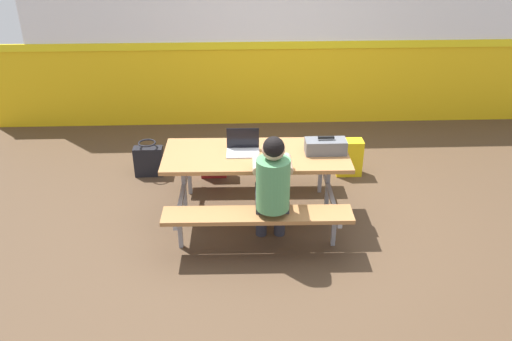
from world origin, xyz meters
name	(u,v)px	position (x,y,z in m)	size (l,w,h in m)	color
ground_plane	(289,217)	(0.00, 0.00, -0.01)	(10.00, 10.00, 0.02)	#4C3826
accent_backdrop	(274,37)	(0.00, 2.57, 1.25)	(8.00, 0.14, 2.60)	yellow
picnic_table_main	(256,168)	(-0.35, 0.00, 0.57)	(1.83, 1.58, 0.74)	#9E6B3D
student_nearer	(272,184)	(-0.23, -0.56, 0.71)	(0.37, 0.53, 1.21)	#2D2D38
laptop_silver	(243,148)	(-0.48, 0.04, 0.79)	(0.32, 0.23, 0.22)	silver
toolbox_grey	(326,146)	(0.33, -0.01, 0.81)	(0.40, 0.18, 0.18)	#595B60
backpack_dark	(214,158)	(-0.82, 0.95, 0.22)	(0.30, 0.22, 0.44)	maroon
tote_bag_bright	(149,160)	(-1.58, 0.98, 0.19)	(0.34, 0.21, 0.43)	black
satchel_spare	(349,157)	(0.79, 0.91, 0.22)	(0.30, 0.22, 0.44)	yellow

